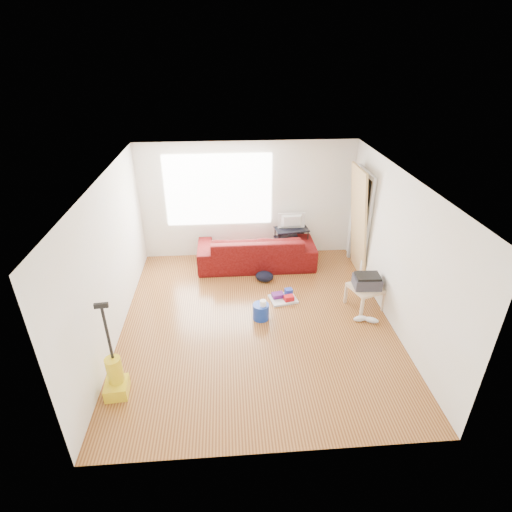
{
  "coord_description": "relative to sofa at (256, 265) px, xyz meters",
  "views": [
    {
      "loc": [
        -0.43,
        -5.47,
        4.2
      ],
      "look_at": [
        0.03,
        0.6,
        0.94
      ],
      "focal_mm": 28.0,
      "sensor_mm": 36.0,
      "label": 1
    }
  ],
  "objects": [
    {
      "name": "room",
      "position": [
        -0.07,
        -1.8,
        1.25
      ],
      "size": [
        4.51,
        5.01,
        2.51
      ],
      "color": "brown",
      "rests_on": "ground"
    },
    {
      "name": "sofa",
      "position": [
        0.0,
        0.0,
        0.0
      ],
      "size": [
        2.44,
        0.95,
        0.71
      ],
      "primitive_type": "imported",
      "rotation": [
        0.0,
        0.0,
        3.14
      ],
      "color": "#370100",
      "rests_on": "ground"
    },
    {
      "name": "door_panel",
      "position": [
        1.99,
        -0.38,
        0.0
      ],
      "size": [
        0.27,
        0.88,
        2.18
      ],
      "primitive_type": "cube",
      "rotation": [
        0.0,
        -0.1,
        0.0
      ],
      "color": "tan",
      "rests_on": "ground"
    },
    {
      "name": "tv",
      "position": [
        0.78,
        0.27,
        0.86
      ],
      "size": [
        0.58,
        0.08,
        0.33
      ],
      "primitive_type": "imported",
      "rotation": [
        0.0,
        0.0,
        3.14
      ],
      "color": "black",
      "rests_on": "tv_stand"
    },
    {
      "name": "side_table",
      "position": [
        1.81,
        -1.68,
        0.35
      ],
      "size": [
        0.66,
        0.66,
        0.42
      ],
      "rotation": [
        0.0,
        0.0,
        0.34
      ],
      "color": "tan",
      "rests_on": "ground"
    },
    {
      "name": "vacuum",
      "position": [
        -2.14,
        -3.37,
        0.26
      ],
      "size": [
        0.32,
        0.36,
        1.42
      ],
      "rotation": [
        0.0,
        0.0,
        0.08
      ],
      "color": "gold",
      "rests_on": "ground"
    },
    {
      "name": "printer",
      "position": [
        1.81,
        -1.68,
        0.54
      ],
      "size": [
        0.47,
        0.37,
        0.24
      ],
      "rotation": [
        0.0,
        0.0,
        -0.06
      ],
      "color": "#30303A",
      "rests_on": "side_table"
    },
    {
      "name": "sneakers",
      "position": [
        1.71,
        -2.11,
        0.05
      ],
      "size": [
        0.44,
        0.22,
        0.1
      ],
      "rotation": [
        0.0,
        0.0,
        -0.29
      ],
      "color": "silver",
      "rests_on": "ground"
    },
    {
      "name": "toilet_paper",
      "position": [
        -0.03,
        -1.91,
        0.19
      ],
      "size": [
        0.11,
        0.11,
        0.1
      ],
      "primitive_type": "cylinder",
      "color": "white",
      "rests_on": "bucket"
    },
    {
      "name": "backpack",
      "position": [
        0.11,
        -0.66,
        0.0
      ],
      "size": [
        0.42,
        0.37,
        0.2
      ],
      "primitive_type": "ellipsoid",
      "rotation": [
        0.0,
        0.0,
        -0.27
      ],
      "color": "black",
      "rests_on": "ground"
    },
    {
      "name": "cleaning_tray",
      "position": [
        0.41,
        -1.35,
        0.05
      ],
      "size": [
        0.54,
        0.47,
        0.17
      ],
      "rotation": [
        0.0,
        0.0,
        0.2
      ],
      "color": "silver",
      "rests_on": "ground"
    },
    {
      "name": "tv_stand",
      "position": [
        0.78,
        0.27,
        0.36
      ],
      "size": [
        0.74,
        0.49,
        0.7
      ],
      "rotation": [
        0.0,
        0.0,
        0.13
      ],
      "color": "black",
      "rests_on": "ground"
    },
    {
      "name": "bucket",
      "position": [
        -0.07,
        -1.88,
        0.0
      ],
      "size": [
        0.29,
        0.29,
        0.28
      ],
      "primitive_type": "cylinder",
      "rotation": [
        0.0,
        0.0,
        0.03
      ],
      "color": "#1434A6",
      "rests_on": "ground"
    }
  ]
}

